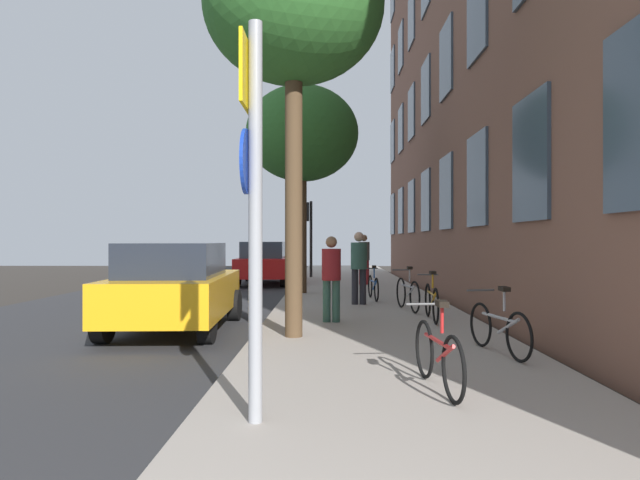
% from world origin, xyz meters
% --- Properties ---
extents(ground_plane, '(41.80, 41.80, 0.00)m').
position_xyz_m(ground_plane, '(-2.40, 15.00, 0.00)').
color(ground_plane, '#332D28').
extents(road_asphalt, '(7.00, 38.00, 0.01)m').
position_xyz_m(road_asphalt, '(-4.50, 15.00, 0.01)').
color(road_asphalt, '#2D2D30').
rests_on(road_asphalt, ground).
extents(sidewalk, '(4.20, 38.00, 0.12)m').
position_xyz_m(sidewalk, '(1.10, 15.00, 0.06)').
color(sidewalk, '#9E9389').
rests_on(sidewalk, ground).
extents(sign_post, '(0.16, 0.60, 3.44)m').
position_xyz_m(sign_post, '(-0.40, 4.23, 2.10)').
color(sign_post, gray).
rests_on(sign_post, sidewalk).
extents(traffic_light, '(0.43, 0.24, 3.23)m').
position_xyz_m(traffic_light, '(-0.61, 23.13, 2.35)').
color(traffic_light, black).
rests_on(traffic_light, sidewalk).
extents(tree_near, '(2.94, 2.94, 6.61)m').
position_xyz_m(tree_near, '(-0.32, 8.46, 5.43)').
color(tree_near, '#4C3823').
rests_on(tree_near, sidewalk).
extents(tree_far, '(3.35, 3.35, 6.17)m').
position_xyz_m(tree_far, '(-0.54, 16.00, 4.84)').
color(tree_far, '#4C3823').
rests_on(tree_far, sidewalk).
extents(bicycle_0, '(0.42, 1.65, 0.95)m').
position_xyz_m(bicycle_0, '(1.39, 5.28, 0.49)').
color(bicycle_0, black).
rests_on(bicycle_0, sidewalk).
extents(bicycle_1, '(0.49, 1.69, 0.94)m').
position_xyz_m(bicycle_1, '(2.59, 7.13, 0.49)').
color(bicycle_1, black).
rests_on(bicycle_1, sidewalk).
extents(bicycle_2, '(0.42, 1.77, 0.97)m').
position_xyz_m(bicycle_2, '(2.26, 10.31, 0.50)').
color(bicycle_2, black).
rests_on(bicycle_2, sidewalk).
extents(bicycle_3, '(0.44, 1.73, 0.98)m').
position_xyz_m(bicycle_3, '(2.01, 11.86, 0.51)').
color(bicycle_3, black).
rests_on(bicycle_3, sidewalk).
extents(bicycle_4, '(0.42, 1.68, 0.91)m').
position_xyz_m(bicycle_4, '(1.43, 14.12, 0.47)').
color(bicycle_4, black).
rests_on(bicycle_4, sidewalk).
extents(pedestrian_0, '(0.41, 0.41, 1.64)m').
position_xyz_m(pedestrian_0, '(0.30, 10.08, 1.05)').
color(pedestrian_0, '#33594C').
rests_on(pedestrian_0, sidewalk).
extents(pedestrian_1, '(0.50, 0.50, 1.77)m').
position_xyz_m(pedestrian_1, '(0.99, 13.00, 1.13)').
color(pedestrian_1, '#26262D').
rests_on(pedestrian_1, sidewalk).
extents(pedestrian_2, '(0.41, 0.41, 1.76)m').
position_xyz_m(pedestrian_2, '(1.51, 19.14, 1.13)').
color(pedestrian_2, maroon).
rests_on(pedestrian_2, sidewalk).
extents(car_0, '(2.05, 4.16, 1.62)m').
position_xyz_m(car_0, '(-2.56, 9.66, 0.84)').
color(car_0, orange).
rests_on(car_0, road_asphalt).
extents(car_1, '(1.90, 4.53, 1.62)m').
position_xyz_m(car_1, '(-2.20, 20.71, 0.84)').
color(car_1, red).
rests_on(car_1, road_asphalt).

